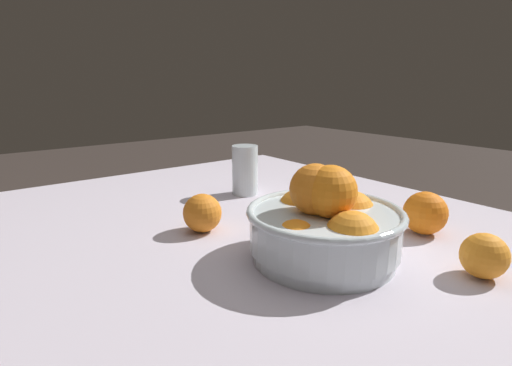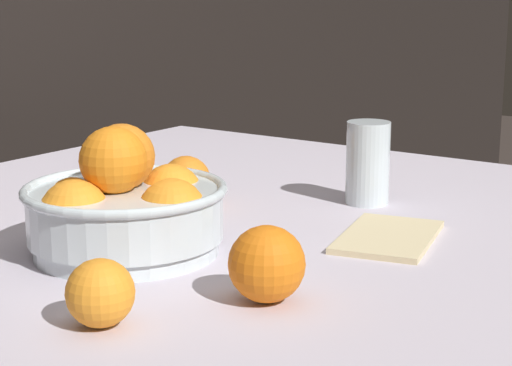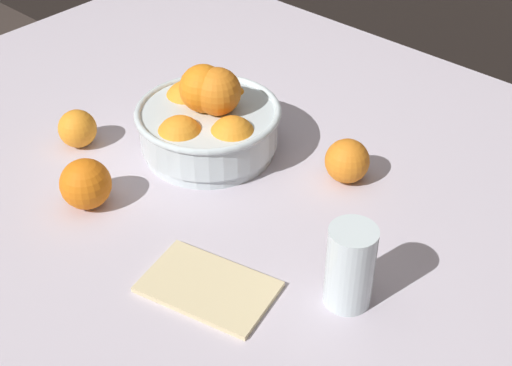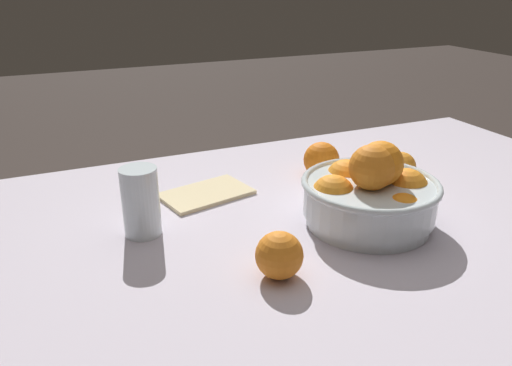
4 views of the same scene
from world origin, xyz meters
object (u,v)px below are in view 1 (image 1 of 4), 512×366
object	(u,v)px
juice_glass	(245,172)
orange_loose_aside	(425,213)
orange_loose_near_bowl	(484,256)
orange_loose_front	(202,213)
fruit_bowl	(325,225)

from	to	relation	value
juice_glass	orange_loose_aside	bearing A→B (deg)	-165.91
orange_loose_near_bowl	orange_loose_front	size ratio (longest dim) A/B	0.91
orange_loose_front	orange_loose_near_bowl	bearing A→B (deg)	-150.53
fruit_bowl	juice_glass	size ratio (longest dim) A/B	2.01
orange_loose_near_bowl	orange_loose_front	xyz separation A→B (m)	(0.42, 0.24, 0.00)
orange_loose_near_bowl	fruit_bowl	bearing A→B (deg)	37.29
orange_loose_front	orange_loose_aside	distance (m)	0.43
fruit_bowl	juice_glass	distance (m)	0.42
juice_glass	orange_loose_aside	world-z (taller)	juice_glass
orange_loose_near_bowl	orange_loose_aside	world-z (taller)	orange_loose_aside
fruit_bowl	orange_loose_front	bearing A→B (deg)	22.09
orange_loose_near_bowl	orange_loose_aside	size ratio (longest dim) A/B	0.83
orange_loose_front	fruit_bowl	bearing A→B (deg)	-157.91
orange_loose_near_bowl	orange_loose_aside	xyz separation A→B (m)	(0.15, -0.09, 0.01)
orange_loose_front	orange_loose_aside	size ratio (longest dim) A/B	0.91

